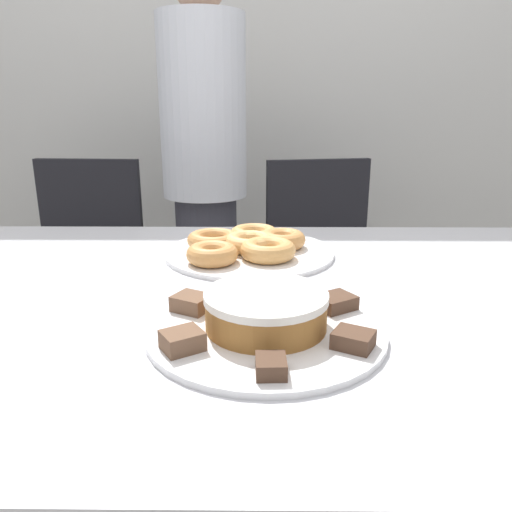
# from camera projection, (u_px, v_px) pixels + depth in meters

# --- Properties ---
(wall_back) EXTENTS (8.00, 0.05, 2.60)m
(wall_back) POSITION_uv_depth(u_px,v_px,m) (249.00, 59.00, 2.31)
(wall_back) COLOR silver
(wall_back) RESTS_ON ground_plane
(table) EXTENTS (1.97, 1.03, 0.77)m
(table) POSITION_uv_depth(u_px,v_px,m) (232.00, 329.00, 0.95)
(table) COLOR silver
(table) RESTS_ON ground_plane
(person_standing) EXTENTS (0.30, 0.30, 1.58)m
(person_standing) POSITION_uv_depth(u_px,v_px,m) (205.00, 179.00, 1.82)
(person_standing) COLOR #383842
(person_standing) RESTS_ON ground_plane
(office_chair_left) EXTENTS (0.47, 0.47, 0.91)m
(office_chair_left) POSITION_uv_depth(u_px,v_px,m) (83.00, 291.00, 1.86)
(office_chair_left) COLOR black
(office_chair_left) RESTS_ON ground_plane
(office_chair_right) EXTENTS (0.52, 0.52, 0.91)m
(office_chair_right) POSITION_uv_depth(u_px,v_px,m) (327.00, 292.00, 1.85)
(office_chair_right) COLOR black
(office_chair_right) RESTS_ON ground_plane
(plate_cake) EXTENTS (0.37, 0.37, 0.01)m
(plate_cake) POSITION_uv_depth(u_px,v_px,m) (266.00, 330.00, 0.76)
(plate_cake) COLOR white
(plate_cake) RESTS_ON table
(plate_donuts) EXTENTS (0.39, 0.39, 0.01)m
(plate_donuts) POSITION_uv_depth(u_px,v_px,m) (250.00, 252.00, 1.16)
(plate_donuts) COLOR white
(plate_donuts) RESTS_ON table
(frosted_cake) EXTENTS (0.19, 0.19, 0.06)m
(frosted_cake) POSITION_uv_depth(u_px,v_px,m) (266.00, 310.00, 0.75)
(frosted_cake) COLOR #9E662D
(frosted_cake) RESTS_ON plate_cake
(lamington_0) EXTENTS (0.08, 0.07, 0.02)m
(lamington_0) POSITION_uv_depth(u_px,v_px,m) (335.00, 302.00, 0.83)
(lamington_0) COLOR #513828
(lamington_0) RESTS_ON plate_cake
(lamington_1) EXTENTS (0.04, 0.05, 0.02)m
(lamington_1) POSITION_uv_depth(u_px,v_px,m) (262.00, 288.00, 0.89)
(lamington_1) COLOR #513828
(lamington_1) RESTS_ON plate_cake
(lamington_2) EXTENTS (0.07, 0.07, 0.03)m
(lamington_2) POSITION_uv_depth(u_px,v_px,m) (192.00, 303.00, 0.82)
(lamington_2) COLOR brown
(lamington_2) RESTS_ON plate_cake
(lamington_3) EXTENTS (0.07, 0.07, 0.03)m
(lamington_3) POSITION_uv_depth(u_px,v_px,m) (182.00, 340.00, 0.69)
(lamington_3) COLOR brown
(lamington_3) RESTS_ON plate_cake
(lamington_4) EXTENTS (0.04, 0.05, 0.02)m
(lamington_4) POSITION_uv_depth(u_px,v_px,m) (271.00, 366.00, 0.63)
(lamington_4) COLOR #513828
(lamington_4) RESTS_ON plate_cake
(lamington_5) EXTENTS (0.07, 0.07, 0.02)m
(lamington_5) POSITION_uv_depth(u_px,v_px,m) (353.00, 339.00, 0.70)
(lamington_5) COLOR #513828
(lamington_5) RESTS_ON plate_cake
(donut_0) EXTENTS (0.12, 0.12, 0.04)m
(donut_0) POSITION_uv_depth(u_px,v_px,m) (249.00, 242.00, 1.15)
(donut_0) COLOR #E5AD66
(donut_0) RESTS_ON plate_donuts
(donut_1) EXTENTS (0.11, 0.11, 0.04)m
(donut_1) POSITION_uv_depth(u_px,v_px,m) (212.00, 254.00, 1.06)
(donut_1) COLOR #D18E4C
(donut_1) RESTS_ON plate_donuts
(donut_2) EXTENTS (0.12, 0.12, 0.04)m
(donut_2) POSITION_uv_depth(u_px,v_px,m) (268.00, 250.00, 1.09)
(donut_2) COLOR tan
(donut_2) RESTS_ON plate_donuts
(donut_3) EXTENTS (0.11, 0.11, 0.04)m
(donut_3) POSITION_uv_depth(u_px,v_px,m) (282.00, 239.00, 1.18)
(donut_3) COLOR #D18E4C
(donut_3) RESTS_ON plate_donuts
(donut_4) EXTENTS (0.12, 0.12, 0.04)m
(donut_4) POSITION_uv_depth(u_px,v_px,m) (254.00, 234.00, 1.22)
(donut_4) COLOR tan
(donut_4) RESTS_ON plate_donuts
(donut_5) EXTENTS (0.12, 0.12, 0.04)m
(donut_5) POSITION_uv_depth(u_px,v_px,m) (214.00, 240.00, 1.18)
(donut_5) COLOR #D18E4C
(donut_5) RESTS_ON plate_donuts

